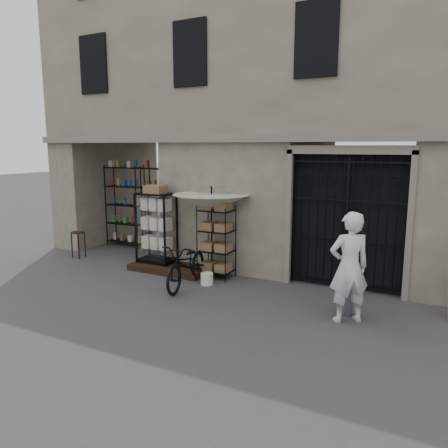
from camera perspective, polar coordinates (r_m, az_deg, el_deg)
The scene contains 14 objects.
ground at distance 8.59m, azimuth 0.39°, elevation -10.83°, with size 80.00×80.00×0.00m, color black.
main_building at distance 11.80m, azimuth 9.77°, elevation 16.95°, with size 14.00×4.00×9.00m, color gray.
shop_recess at distance 12.96m, azimuth -11.71°, elevation 2.97°, with size 3.00×1.70×3.00m, color black.
shop_shelving at distance 13.41m, azimuth -10.48°, elevation 2.17°, with size 2.70×0.50×2.50m, color black.
iron_gate at distance 9.73m, azimuth 15.90°, elevation 0.44°, with size 2.50×0.21×3.00m.
step_platform at distance 11.01m, azimuth -7.06°, elevation -5.73°, with size 2.00×0.90×0.15m, color black.
display_cabinet at distance 11.14m, azimuth -8.84°, elevation -0.99°, with size 0.97×0.69×1.92m.
wire_rack at distance 10.24m, azimuth -0.99°, elevation -2.48°, with size 0.88×0.74×1.71m.
market_umbrella at distance 10.25m, azimuth -1.64°, elevation 3.39°, with size 2.11×2.13×2.60m.
white_bucket at distance 9.89m, azimuth -2.25°, elevation -7.15°, with size 0.28×0.28×0.27m, color white.
bicycle at distance 9.83m, azimuth -4.80°, elevation -8.11°, with size 0.66×1.00×1.91m, color black.
wooden_stool at distance 12.81m, azimuth -18.48°, elevation -2.49°, with size 0.43×0.43×0.73m.
steel_bollard at distance 8.38m, azimuth 16.02°, elevation -8.73°, with size 0.15×0.15×0.84m, color slate.
shopkeeper at distance 8.27m, azimuth 15.68°, elevation -12.08°, with size 0.72×1.98×0.47m, color silver.
Camera 1 is at (3.68, -7.13, 3.08)m, focal length 35.00 mm.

